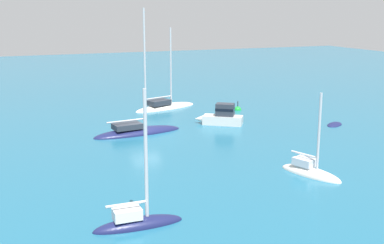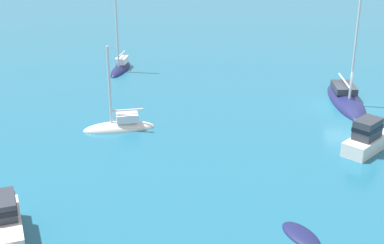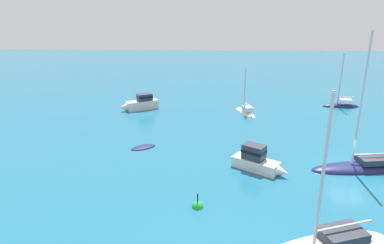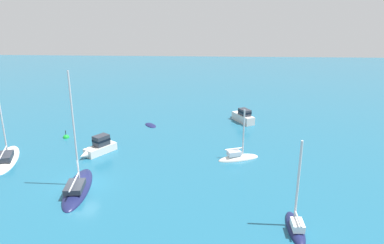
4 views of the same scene
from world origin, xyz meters
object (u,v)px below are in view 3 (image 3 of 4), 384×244
sloop_1 (246,112)px  cabin_cruiser (257,161)px  yacht (341,105)px  motor_cruiser (140,103)px  sloop (362,167)px  rib (143,148)px  channel_buoy (198,207)px

sloop_1 → cabin_cruiser: (0.87, 15.15, 0.63)m
yacht → motor_cruiser: (25.40, 1.95, 0.55)m
sloop → cabin_cruiser: size_ratio=2.58×
yacht → sloop: (5.20, 18.14, -0.08)m
motor_cruiser → cabin_cruiser: bearing=97.3°
rib → sloop: bearing=-46.4°
motor_cruiser → sloop: sloop is taller
sloop → channel_buoy: sloop is taller
yacht → channel_buoy: bearing=53.6°
motor_cruiser → rib: bearing=72.3°
rib → yacht: 27.13m
motor_cruiser → yacht: bearing=155.8°
yacht → cabin_cruiser: bearing=54.4°
sloop_1 → channel_buoy: bearing=146.1°
yacht → sloop: bearing=74.4°
sloop → channel_buoy: (12.76, 5.85, -0.14)m
yacht → sloop_1: size_ratio=1.23×
sloop_1 → yacht: bearing=-94.3°
yacht → channel_buoy: (17.96, 23.99, -0.21)m
rib → sloop: 18.21m
yacht → motor_cruiser: 25.48m
rib → channel_buoy: 10.88m
sloop_1 → motor_cruiser: bearing=64.5°
rib → motor_cruiser: size_ratio=0.54×
rib → channel_buoy: size_ratio=1.96×
sloop → cabin_cruiser: bearing=-4.4°
motor_cruiser → channel_buoy: size_ratio=3.62×
sloop → cabin_cruiser: (8.22, 0.36, 0.62)m
rib → sloop_1: bearing=12.0°
yacht → motor_cruiser: yacht is taller
motor_cruiser → cabin_cruiser: 20.43m
yacht → motor_cruiser: size_ratio=1.54×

